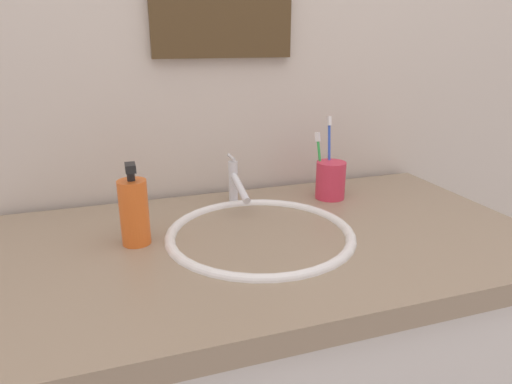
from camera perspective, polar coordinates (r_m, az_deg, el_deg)
tiled_wall_back at (r=1.24m, az=-4.49°, el=15.69°), size 2.40×0.04×2.40m
sink_basin at (r=1.01m, az=0.54°, el=-7.73°), size 0.42×0.42×0.12m
faucet at (r=1.15m, az=-2.61°, el=1.12°), size 0.02×0.16×0.12m
toothbrush_cup at (r=1.22m, az=9.45°, el=1.50°), size 0.08×0.08×0.10m
toothbrush_blue at (r=1.23m, az=9.28°, el=5.16°), size 0.01×0.04×0.21m
toothbrush_green at (r=1.21m, az=8.11°, el=4.07°), size 0.03×0.03×0.17m
soap_dispenser at (r=0.96m, az=-15.22°, el=-2.36°), size 0.06×0.06×0.18m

